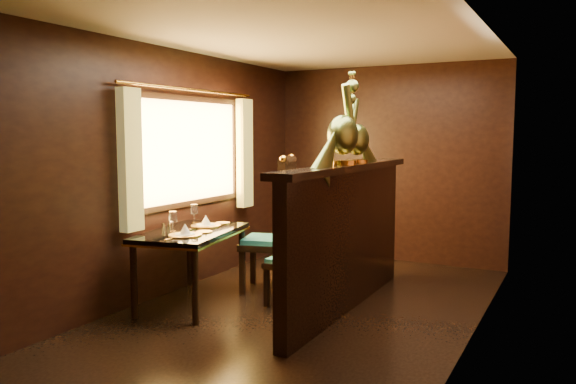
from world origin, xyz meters
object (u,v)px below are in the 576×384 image
dining_table (191,237)px  peacock_right (357,126)px  chair_right (279,220)px  peacock_left (343,117)px  chair_left (301,243)px

dining_table → peacock_right: 1.91m
chair_right → peacock_right: 1.29m
peacock_left → chair_right: bearing=157.0°
chair_left → peacock_right: (0.41, 0.36, 1.10)m
chair_left → peacock_right: bearing=42.4°
chair_left → peacock_right: size_ratio=1.66×
dining_table → chair_left: chair_left is taller
chair_left → peacock_right: 1.23m
chair_right → peacock_right: bearing=-16.2°
dining_table → chair_left: (0.97, 0.42, -0.04)m
peacock_left → peacock_right: size_ratio=1.20×
dining_table → peacock_left: size_ratio=1.58×
dining_table → chair_right: size_ratio=0.93×
chair_left → peacock_left: 1.24m
chair_right → peacock_right: size_ratio=2.02×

